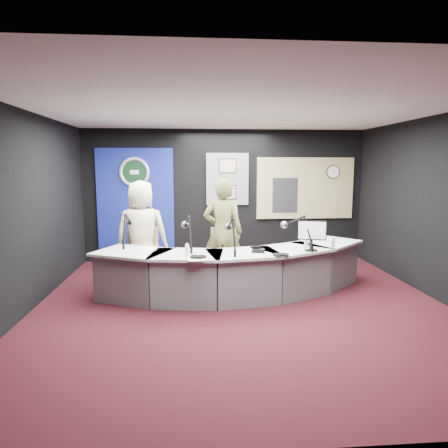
{
  "coord_description": "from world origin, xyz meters",
  "views": [
    {
      "loc": [
        -0.72,
        -5.56,
        2.03
      ],
      "look_at": [
        -0.2,
        0.8,
        1.1
      ],
      "focal_mm": 32.0,
      "sensor_mm": 36.0,
      "label": 1
    }
  ],
  "objects": [
    {
      "name": "ground",
      "position": [
        0.0,
        0.0,
        0.0
      ],
      "size": [
        6.0,
        6.0,
        0.0
      ],
      "primitive_type": "plane",
      "color": "black",
      "rests_on": "ground"
    },
    {
      "name": "ceiling",
      "position": [
        0.0,
        0.0,
        2.8
      ],
      "size": [
        6.0,
        6.0,
        0.02
      ],
      "primitive_type": "cube",
      "color": "silver",
      "rests_on": "ground"
    },
    {
      "name": "wall_back",
      "position": [
        0.0,
        3.0,
        1.4
      ],
      "size": [
        6.0,
        0.02,
        2.8
      ],
      "primitive_type": "cube",
      "color": "black",
      "rests_on": "ground"
    },
    {
      "name": "wall_front",
      "position": [
        0.0,
        -3.0,
        1.4
      ],
      "size": [
        6.0,
        0.02,
        2.8
      ],
      "primitive_type": "cube",
      "color": "black",
      "rests_on": "ground"
    },
    {
      "name": "wall_left",
      "position": [
        -3.0,
        0.0,
        1.4
      ],
      "size": [
        0.02,
        6.0,
        2.8
      ],
      "primitive_type": "cube",
      "color": "black",
      "rests_on": "ground"
    },
    {
      "name": "wall_right",
      "position": [
        3.0,
        0.0,
        1.4
      ],
      "size": [
        0.02,
        6.0,
        2.8
      ],
      "primitive_type": "cube",
      "color": "black",
      "rests_on": "ground"
    },
    {
      "name": "broadcast_desk",
      "position": [
        -0.05,
        0.55,
        0.38
      ],
      "size": [
        4.5,
        1.9,
        0.75
      ],
      "primitive_type": null,
      "color": "#B5B8BA",
      "rests_on": "ground"
    },
    {
      "name": "backdrop_panel",
      "position": [
        -1.9,
        2.97,
        1.25
      ],
      "size": [
        1.6,
        0.05,
        2.3
      ],
      "primitive_type": "cube",
      "color": "navy",
      "rests_on": "wall_back"
    },
    {
      "name": "agency_seal",
      "position": [
        -1.9,
        2.93,
        1.9
      ],
      "size": [
        0.63,
        0.07,
        0.63
      ],
      "primitive_type": "torus",
      "rotation": [
        1.57,
        0.0,
        0.0
      ],
      "color": "silver",
      "rests_on": "backdrop_panel"
    },
    {
      "name": "seal_center",
      "position": [
        -1.9,
        2.94,
        1.9
      ],
      "size": [
        0.48,
        0.01,
        0.48
      ],
      "primitive_type": "cylinder",
      "rotation": [
        1.57,
        0.0,
        0.0
      ],
      "color": "black",
      "rests_on": "backdrop_panel"
    },
    {
      "name": "pinboard",
      "position": [
        0.05,
        2.97,
        1.75
      ],
      "size": [
        0.9,
        0.04,
        1.1
      ],
      "primitive_type": "cube",
      "color": "slate",
      "rests_on": "wall_back"
    },
    {
      "name": "framed_photo_upper",
      "position": [
        0.05,
        2.94,
        2.03
      ],
      "size": [
        0.34,
        0.02,
        0.27
      ],
      "primitive_type": "cube",
      "color": "gray",
      "rests_on": "pinboard"
    },
    {
      "name": "framed_photo_lower",
      "position": [
        0.05,
        2.94,
        1.47
      ],
      "size": [
        0.34,
        0.02,
        0.27
      ],
      "primitive_type": "cube",
      "color": "gray",
      "rests_on": "pinboard"
    },
    {
      "name": "booth_window_frame",
      "position": [
        1.75,
        2.97,
        1.55
      ],
      "size": [
        2.12,
        0.06,
        1.32
      ],
      "primitive_type": "cube",
      "color": "tan",
      "rests_on": "wall_back"
    },
    {
      "name": "booth_glow",
      "position": [
        1.75,
        2.96,
        1.55
      ],
      "size": [
        2.0,
        0.02,
        1.2
      ],
      "primitive_type": "cube",
      "color": "beige",
      "rests_on": "booth_window_frame"
    },
    {
      "name": "equipment_rack",
      "position": [
        1.3,
        2.94,
        1.4
      ],
      "size": [
        0.55,
        0.02,
        0.75
      ],
      "primitive_type": "cube",
      "color": "black",
      "rests_on": "booth_window_frame"
    },
    {
      "name": "wall_clock",
      "position": [
        2.35,
        2.94,
        1.9
      ],
      "size": [
        0.28,
        0.01,
        0.28
      ],
      "primitive_type": "cylinder",
      "rotation": [
        1.57,
        0.0,
        0.0
      ],
      "color": "white",
      "rests_on": "booth_window_frame"
    },
    {
      "name": "armchair_left",
      "position": [
        -1.58,
        1.27,
        0.44
      ],
      "size": [
        0.53,
        0.53,
        0.89
      ],
      "primitive_type": null,
      "rotation": [
        0.0,
        0.0,
        -0.07
      ],
      "color": "tan",
      "rests_on": "ground"
    },
    {
      "name": "armchair_right",
      "position": [
        -0.19,
        1.08,
        0.48
      ],
      "size": [
        0.64,
        0.64,
        0.95
      ],
      "primitive_type": null,
      "rotation": [
        0.0,
        0.0,
        -0.21
      ],
      "color": "tan",
      "rests_on": "ground"
    },
    {
      "name": "draped_jacket",
      "position": [
        -1.62,
        1.52,
        0.62
      ],
      "size": [
        0.51,
        0.14,
        0.7
      ],
      "primitive_type": "cube",
      "rotation": [
        0.0,
        0.0,
        -0.07
      ],
      "color": "slate",
      "rests_on": "armchair_left"
    },
    {
      "name": "person_man",
      "position": [
        -1.58,
        1.27,
        0.9
      ],
      "size": [
        0.88,
        0.57,
        1.79
      ],
      "primitive_type": "imported",
      "rotation": [
        0.0,
        0.0,
        3.14
      ],
      "color": "beige",
      "rests_on": "ground"
    },
    {
      "name": "person_woman",
      "position": [
        -0.19,
        1.08,
        0.91
      ],
      "size": [
        0.73,
        0.55,
        1.83
      ],
      "primitive_type": "imported",
      "rotation": [
        0.0,
        0.0,
        2.96
      ],
      "color": "brown",
      "rests_on": "ground"
    },
    {
      "name": "computer_monitor",
      "position": [
        1.08,
        0.26,
        1.07
      ],
      "size": [
        0.41,
        0.15,
        0.29
      ],
      "primitive_type": "cube",
      "rotation": [
        0.0,
        0.0,
        -0.3
      ],
      "color": "black",
      "rests_on": "broadcast_desk"
    },
    {
      "name": "desk_phone",
      "position": [
        0.27,
        0.23,
        0.78
      ],
      "size": [
        0.21,
        0.18,
        0.05
      ],
      "primitive_type": "cube",
      "rotation": [
        0.0,
        0.0,
        -0.18
      ],
      "color": "black",
      "rests_on": "broadcast_desk"
    },
    {
      "name": "headphones_near",
      "position": [
        0.55,
        -0.04,
        0.77
      ],
      "size": [
        0.24,
        0.24,
        0.04
      ],
      "primitive_type": "torus",
      "color": "black",
      "rests_on": "broadcast_desk"
    },
    {
      "name": "headphones_far",
      "position": [
        -0.64,
        -0.07,
        0.77
      ],
      "size": [
        0.24,
        0.24,
        0.04
      ],
      "primitive_type": "torus",
      "color": "black",
      "rests_on": "broadcast_desk"
    },
    {
      "name": "paper_stack",
      "position": [
        -1.39,
        0.6,
        0.75
      ],
      "size": [
        0.26,
        0.31,
        0.0
      ],
      "primitive_type": "cube",
      "rotation": [
        0.0,
        0.0,
        0.28
      ],
      "color": "white",
      "rests_on": "broadcast_desk"
    },
    {
      "name": "notepad",
      "position": [
        -0.66,
        -0.11,
        0.75
      ],
      "size": [
        0.23,
        0.33,
        0.0
      ],
      "primitive_type": "cube",
      "rotation": [
        0.0,
        0.0,
        0.02
      ],
      "color": "white",
      "rests_on": "broadcast_desk"
    },
    {
      "name": "boom_mic_a",
      "position": [
        -1.76,
        0.91,
        1.05
      ],
      "size": [
        0.16,
        0.74,
        0.6
      ],
      "primitive_type": null,
      "color": "black",
      "rests_on": "broadcast_desk"
    },
    {
      "name": "boom_mic_b",
      "position": [
        -0.78,
        0.53,
        1.05
      ],
      "size": [
        0.22,
        0.73,
        0.6
      ],
      "primitive_type": null,
      "color": "black",
      "rests_on": "broadcast_desk"
    },
    {
      "name": "boom_mic_c",
      "position": [
        -0.13,
        0.25,
        1.05
      ],
      "size": [
        0.16,
        0.74,
        0.6
      ],
      "primitive_type": null,
      "color": "black",
      "rests_on": "broadcast_desk"
    },
    {
      "name": "boom_mic_d",
      "position": [
        0.92,
        0.44,
        1.05
      ],
      "size": [
        0.43,
        0.66,
        0.6
      ],
      "primitive_type": null,
      "color": "black",
      "rests_on": "broadcast_desk"
    },
    {
      "name": "water_bottles",
      "position": [
        0.35,
        0.31,
        0.84
      ],
      "size": [
        2.35,
        0.51,
        0.18
      ],
      "primitive_type": null,
      "color": "silver",
      "rests_on": "broadcast_desk"
    }
  ]
}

